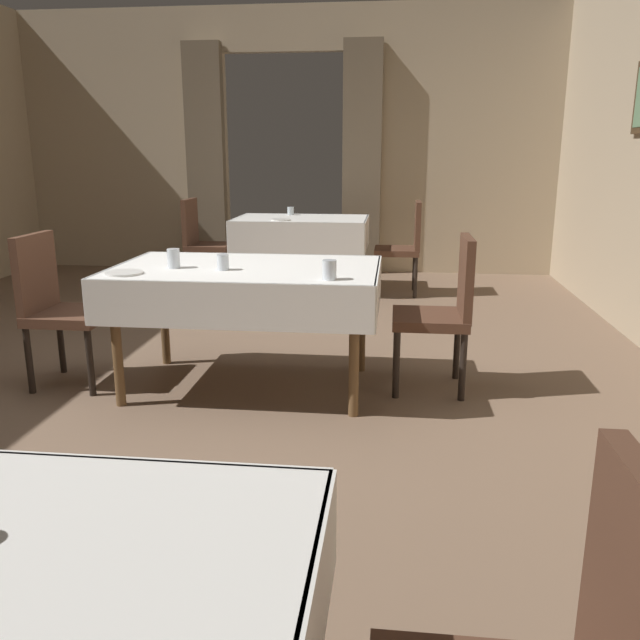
# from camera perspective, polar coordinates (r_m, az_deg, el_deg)

# --- Properties ---
(ground) EXTENTS (10.08, 10.08, 0.00)m
(ground) POSITION_cam_1_polar(r_m,az_deg,el_deg) (4.11, -12.62, -5.78)
(ground) COLOR #7A604C
(wall_back) EXTENTS (6.40, 0.27, 3.00)m
(wall_back) POSITION_cam_1_polar(r_m,az_deg,el_deg) (7.93, -3.14, 15.36)
(wall_back) COLOR tan
(wall_back) RESTS_ON ground
(dining_table_mid) EXTENTS (1.56, 1.00, 0.75)m
(dining_table_mid) POSITION_cam_1_polar(r_m,az_deg,el_deg) (3.88, -6.43, 3.47)
(dining_table_mid) COLOR brown
(dining_table_mid) RESTS_ON ground
(dining_table_far) EXTENTS (1.35, 0.88, 0.75)m
(dining_table_far) POSITION_cam_1_polar(r_m,az_deg,el_deg) (6.72, -1.65, 8.05)
(dining_table_far) COLOR brown
(dining_table_far) RESTS_ON ground
(chair_mid_right) EXTENTS (0.44, 0.44, 0.93)m
(chair_mid_right) POSITION_cam_1_polar(r_m,az_deg,el_deg) (3.93, 10.82, 1.20)
(chair_mid_right) COLOR black
(chair_mid_right) RESTS_ON ground
(chair_mid_left) EXTENTS (0.44, 0.44, 0.93)m
(chair_mid_left) POSITION_cam_1_polar(r_m,az_deg,el_deg) (4.26, -22.04, 1.43)
(chair_mid_left) COLOR black
(chair_mid_left) RESTS_ON ground
(chair_far_left) EXTENTS (0.45, 0.44, 0.93)m
(chair_far_left) POSITION_cam_1_polar(r_m,az_deg,el_deg) (6.97, -10.33, 6.99)
(chair_far_left) COLOR black
(chair_far_left) RESTS_ON ground
(chair_far_right) EXTENTS (0.44, 0.44, 0.93)m
(chair_far_right) POSITION_cam_1_polar(r_m,az_deg,el_deg) (6.60, 7.47, 6.69)
(chair_far_right) COLOR black
(chair_far_right) RESTS_ON ground
(glass_mid_a) EXTENTS (0.08, 0.08, 0.10)m
(glass_mid_a) POSITION_cam_1_polar(r_m,az_deg,el_deg) (3.42, 0.83, 4.41)
(glass_mid_a) COLOR silver
(glass_mid_a) RESTS_ON dining_table_mid
(plate_mid_b) EXTENTS (0.21, 0.21, 0.01)m
(plate_mid_b) POSITION_cam_1_polar(r_m,az_deg,el_deg) (3.76, -16.80, 3.97)
(plate_mid_b) COLOR white
(plate_mid_b) RESTS_ON dining_table_mid
(glass_mid_c) EXTENTS (0.07, 0.07, 0.11)m
(glass_mid_c) POSITION_cam_1_polar(r_m,az_deg,el_deg) (3.87, -12.70, 5.29)
(glass_mid_c) COLOR silver
(glass_mid_c) RESTS_ON dining_table_mid
(glass_mid_d) EXTENTS (0.07, 0.07, 0.09)m
(glass_mid_d) POSITION_cam_1_polar(r_m,az_deg,el_deg) (3.75, -8.50, 5.04)
(glass_mid_d) COLOR silver
(glass_mid_d) RESTS_ON dining_table_mid
(plate_far_a) EXTENTS (0.19, 0.19, 0.01)m
(plate_far_a) POSITION_cam_1_polar(r_m,az_deg,el_deg) (6.47, -3.46, 8.77)
(plate_far_a) COLOR white
(plate_far_a) RESTS_ON dining_table_far
(glass_far_b) EXTENTS (0.07, 0.07, 0.08)m
(glass_far_b) POSITION_cam_1_polar(r_m,az_deg,el_deg) (7.02, -2.59, 9.53)
(glass_far_b) COLOR silver
(glass_far_b) RESTS_ON dining_table_far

